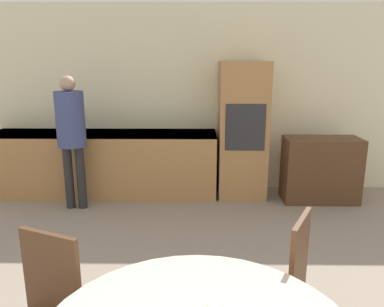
{
  "coord_description": "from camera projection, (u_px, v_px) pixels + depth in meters",
  "views": [
    {
      "loc": [
        0.05,
        0.2,
        1.84
      ],
      "look_at": [
        0.02,
        3.14,
        1.1
      ],
      "focal_mm": 35.0,
      "sensor_mm": 36.0,
      "label": 1
    }
  ],
  "objects": [
    {
      "name": "kitchen_counter",
      "position": [
        105.0,
        163.0,
        5.19
      ],
      "size": [
        3.07,
        0.6,
        0.88
      ],
      "color": "#AD7A47",
      "rests_on": "ground_plane"
    },
    {
      "name": "sideboard",
      "position": [
        321.0,
        170.0,
        4.96
      ],
      "size": [
        0.98,
        0.45,
        0.86
      ],
      "color": "#51331E",
      "rests_on": "ground_plane"
    },
    {
      "name": "wall_back",
      "position": [
        193.0,
        99.0,
        5.31
      ],
      "size": [
        7.19,
        0.05,
        2.6
      ],
      "color": "beige",
      "rests_on": "ground_plane"
    },
    {
      "name": "person_standing",
      "position": [
        71.0,
        128.0,
        4.56
      ],
      "size": [
        0.34,
        0.34,
        1.66
      ],
      "color": "#262628",
      "rests_on": "ground_plane"
    },
    {
      "name": "oven_unit",
      "position": [
        242.0,
        130.0,
        5.07
      ],
      "size": [
        0.64,
        0.59,
        1.83
      ],
      "color": "#AD7A47",
      "rests_on": "ground_plane"
    },
    {
      "name": "chair_far_right",
      "position": [
        283.0,
        280.0,
        2.3
      ],
      "size": [
        0.54,
        0.54,
        0.96
      ],
      "rotation": [
        0.0,
        0.0,
        4.23
      ],
      "color": "#51331E",
      "rests_on": "ground_plane"
    }
  ]
}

